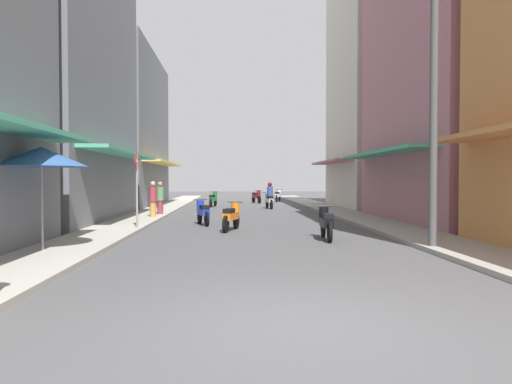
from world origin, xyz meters
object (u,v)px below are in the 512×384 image
object	(u,v)px
motorbike_maroon	(257,196)
street_sign_no_entry	(137,180)
motorbike_blue	(203,212)
motorbike_green	(213,199)
motorbike_silver	(269,197)
motorbike_black	(326,222)
pedestrian_midway	(160,199)
motorbike_white	(278,195)
pedestrian_foreground	(153,200)
utility_pole	(434,97)
vendor_umbrella	(41,157)
motorbike_orange	(232,216)

from	to	relation	value
motorbike_maroon	street_sign_no_entry	world-z (taller)	street_sign_no_entry
motorbike_blue	motorbike_maroon	world-z (taller)	same
motorbike_green	motorbike_silver	bearing A→B (deg)	-32.69
motorbike_black	pedestrian_midway	bearing A→B (deg)	124.46
motorbike_white	pedestrian_foreground	size ratio (longest dim) A/B	1.06
utility_pole	pedestrian_foreground	bearing A→B (deg)	131.46
motorbike_green	pedestrian_midway	distance (m)	8.10
pedestrian_midway	vendor_umbrella	distance (m)	11.37
pedestrian_foreground	utility_pole	bearing A→B (deg)	-48.54
motorbike_black	pedestrian_midway	size ratio (longest dim) A/B	1.11
motorbike_green	vendor_umbrella	size ratio (longest dim) A/B	0.72
motorbike_silver	pedestrian_midway	world-z (taller)	pedestrian_midway
motorbike_orange	pedestrian_foreground	distance (m)	5.73
motorbike_green	motorbike_black	size ratio (longest dim) A/B	0.99
motorbike_white	motorbike_black	bearing A→B (deg)	-92.34
motorbike_white	pedestrian_foreground	bearing A→B (deg)	-113.62
utility_pole	street_sign_no_entry	size ratio (longest dim) A/B	2.75
motorbike_black	motorbike_maroon	world-z (taller)	same
motorbike_black	motorbike_silver	world-z (taller)	motorbike_silver
street_sign_no_entry	motorbike_blue	bearing A→B (deg)	46.53
motorbike_maroon	motorbike_white	bearing A→B (deg)	49.53
motorbike_orange	street_sign_no_entry	xyz separation A→B (m)	(-3.15, -0.09, 1.21)
motorbike_white	street_sign_no_entry	xyz separation A→B (m)	(-6.81, -20.86, 1.21)
motorbike_black	motorbike_white	xyz separation A→B (m)	(0.95, 23.30, 0.00)
motorbike_blue	utility_pole	world-z (taller)	utility_pole
motorbike_maroon	pedestrian_foreground	xyz separation A→B (m)	(-5.26, -14.04, 0.33)
motorbike_orange	motorbike_blue	world-z (taller)	same
pedestrian_midway	vendor_umbrella	world-z (taller)	vendor_umbrella
motorbike_silver	street_sign_no_entry	bearing A→B (deg)	-114.21
motorbike_silver	street_sign_no_entry	size ratio (longest dim) A/B	0.68
motorbike_green	utility_pole	size ratio (longest dim) A/B	0.25
motorbike_orange	motorbike_black	world-z (taller)	same
motorbike_black	utility_pole	distance (m)	4.47
pedestrian_midway	pedestrian_foreground	distance (m)	1.69
motorbike_green	utility_pole	bearing A→B (deg)	-72.25
motorbike_green	pedestrian_foreground	bearing A→B (deg)	-103.32
pedestrian_foreground	street_sign_no_entry	distance (m)	4.79
pedestrian_foreground	motorbike_green	bearing A→B (deg)	76.68
pedestrian_midway	vendor_umbrella	xyz separation A→B (m)	(-0.98, -11.24, 1.43)
motorbike_maroon	vendor_umbrella	distance (m)	24.45
motorbike_orange	motorbike_white	world-z (taller)	same
motorbike_silver	pedestrian_foreground	distance (m)	9.23
pedestrian_midway	utility_pole	bearing A→B (deg)	-53.36
motorbike_green	motorbike_white	world-z (taller)	same
motorbike_blue	vendor_umbrella	xyz separation A→B (m)	(-3.23, -7.01, 1.75)
motorbike_blue	motorbike_silver	size ratio (longest dim) A/B	0.98
pedestrian_midway	pedestrian_foreground	world-z (taller)	pedestrian_foreground
pedestrian_midway	motorbike_black	bearing A→B (deg)	-55.54
motorbike_green	street_sign_no_entry	bearing A→B (deg)	-97.99
motorbike_blue	motorbike_silver	distance (m)	10.39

